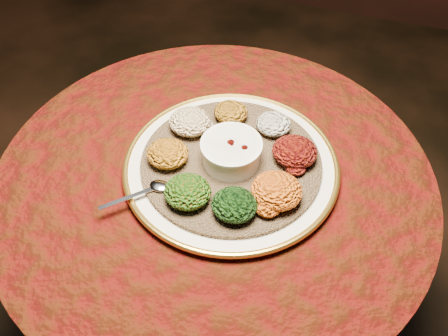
% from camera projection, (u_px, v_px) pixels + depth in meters
% --- Properties ---
extents(table, '(0.96, 0.96, 0.73)m').
position_uv_depth(table, '(215.00, 222.00, 1.22)').
color(table, black).
rests_on(table, ground).
extents(platter, '(0.55, 0.55, 0.02)m').
position_uv_depth(platter, '(231.00, 166.00, 1.08)').
color(platter, silver).
rests_on(platter, table).
extents(injera, '(0.44, 0.44, 0.01)m').
position_uv_depth(injera, '(231.00, 162.00, 1.07)').
color(injera, brown).
rests_on(injera, platter).
extents(stew_bowl, '(0.13, 0.13, 0.05)m').
position_uv_depth(stew_bowl, '(231.00, 151.00, 1.05)').
color(stew_bowl, white).
rests_on(stew_bowl, injera).
extents(spoon, '(0.11, 0.11, 0.01)m').
position_uv_depth(spoon, '(154.00, 188.00, 1.01)').
color(spoon, silver).
rests_on(spoon, injera).
extents(portion_ayib, '(0.08, 0.08, 0.04)m').
position_uv_depth(portion_ayib, '(273.00, 124.00, 1.12)').
color(portion_ayib, beige).
rests_on(portion_ayib, injera).
extents(portion_kitfo, '(0.10, 0.09, 0.05)m').
position_uv_depth(portion_kitfo, '(295.00, 151.00, 1.06)').
color(portion_kitfo, black).
rests_on(portion_kitfo, injera).
extents(portion_tikil, '(0.10, 0.10, 0.05)m').
position_uv_depth(portion_tikil, '(276.00, 191.00, 0.99)').
color(portion_tikil, '#B56A0F').
rests_on(portion_tikil, injera).
extents(portion_gomen, '(0.09, 0.09, 0.04)m').
position_uv_depth(portion_gomen, '(234.00, 205.00, 0.97)').
color(portion_gomen, black).
rests_on(portion_gomen, injera).
extents(portion_mixveg, '(0.10, 0.09, 0.05)m').
position_uv_depth(portion_mixveg, '(188.00, 192.00, 0.99)').
color(portion_mixveg, '#A2420A').
rests_on(portion_mixveg, injera).
extents(portion_kik, '(0.09, 0.09, 0.04)m').
position_uv_depth(portion_kik, '(168.00, 153.00, 1.06)').
color(portion_kik, '#B1610F').
rests_on(portion_kik, injera).
extents(portion_timatim, '(0.10, 0.09, 0.05)m').
position_uv_depth(portion_timatim, '(190.00, 122.00, 1.12)').
color(portion_timatim, maroon).
rests_on(portion_timatim, injera).
extents(portion_shiro, '(0.08, 0.07, 0.04)m').
position_uv_depth(portion_shiro, '(231.00, 112.00, 1.15)').
color(portion_shiro, '#9C5A12').
rests_on(portion_shiro, injera).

